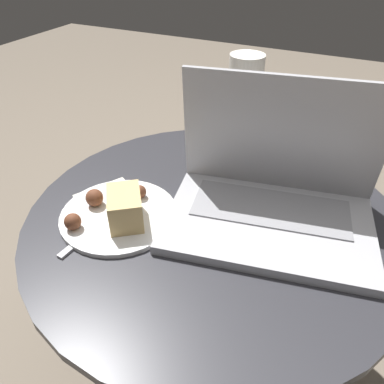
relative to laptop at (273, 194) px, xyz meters
The scene contains 7 objects.
ground_plane 0.57m from the laptop, 157.06° to the right, with size 6.00×6.00×0.00m, color #726656.
table 0.20m from the laptop, 157.06° to the right, with size 0.72×0.72×0.51m.
napkin 0.30m from the laptop, 159.45° to the right, with size 0.20×0.18×0.00m.
laptop is the anchor object (origin of this frame).
beer_glass 0.21m from the laptop, 127.34° to the left, with size 0.07×0.07×0.25m.
snack_plate 0.29m from the laptop, 152.35° to the right, with size 0.22×0.22×0.07m.
fork 0.32m from the laptop, 151.74° to the right, with size 0.04×0.20×0.00m.
Camera 1 is at (0.20, -0.52, 0.97)m, focal length 35.00 mm.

